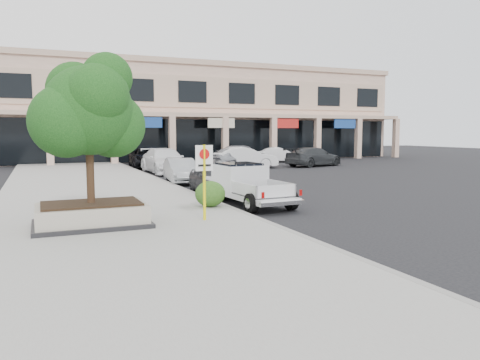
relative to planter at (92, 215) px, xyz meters
name	(u,v)px	position (x,y,z in m)	size (l,w,h in m)	color
ground	(298,218)	(6.47, -0.61, -0.48)	(120.00, 120.00, 0.00)	black
sidewalk	(103,201)	(0.97, 5.39, -0.40)	(8.00, 52.00, 0.15)	gray
curb	(197,195)	(4.92, 5.39, -0.40)	(0.20, 52.00, 0.15)	gray
strip_mall	(201,113)	(14.47, 33.32, 4.27)	(40.55, 12.43, 9.50)	tan
planter	(92,215)	(0.00, 0.00, 0.00)	(3.20, 2.20, 0.68)	black
planter_tree	(93,112)	(0.13, 0.15, 2.94)	(2.90, 2.55, 4.00)	#311C13
no_parking_sign	(204,172)	(3.27, -0.45, 1.16)	(0.55, 0.09, 2.30)	yellow
hedge	(210,194)	(4.27, 1.85, 0.14)	(1.10, 0.99, 0.94)	#204714
pickup_truck	(250,185)	(6.12, 2.49, 0.32)	(1.88, 5.07, 1.59)	silver
curb_car_a	(215,179)	(5.92, 5.86, 0.24)	(1.68, 4.17, 1.42)	#292B2E
curb_car_b	(181,171)	(5.85, 11.12, 0.20)	(1.43, 4.11, 1.36)	#A1A5A9
curb_car_c	(165,161)	(6.50, 17.36, 0.36)	(2.35, 5.78, 1.68)	white
curb_car_d	(148,158)	(6.47, 22.47, 0.32)	(2.65, 5.76, 1.60)	black
lot_car_a	(237,157)	(12.72, 19.40, 0.36)	(1.97, 4.90, 1.67)	#A4A6AC
lot_car_b	(245,158)	(13.17, 18.99, 0.34)	(1.73, 4.96, 1.63)	silver
lot_car_c	(314,157)	(19.25, 18.79, 0.30)	(2.17, 5.34, 1.55)	#2B2E30
lot_car_d	(241,155)	(15.19, 24.27, 0.23)	(2.33, 5.05, 1.40)	black
lot_car_e	(242,153)	(15.76, 25.51, 0.36)	(1.98, 4.93, 1.68)	#A4A6AC
lot_car_f	(279,155)	(18.97, 24.26, 0.20)	(1.43, 4.11, 1.36)	white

